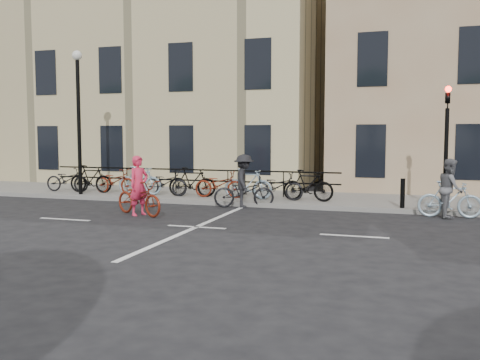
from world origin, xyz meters
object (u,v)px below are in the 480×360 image
(lamp_post, at_px, (78,104))
(cyclist_pink, at_px, (139,195))
(cyclist_dark, at_px, (244,187))
(cyclist_grey, at_px, (450,194))
(traffic_light, at_px, (447,132))

(lamp_post, height_order, cyclist_pink, lamp_post)
(lamp_post, relative_size, cyclist_dark, 2.55)
(cyclist_pink, distance_m, cyclist_dark, 3.53)
(cyclist_grey, bearing_deg, traffic_light, 6.41)
(traffic_light, relative_size, cyclist_pink, 1.87)
(lamp_post, distance_m, cyclist_grey, 13.13)
(traffic_light, xyz_separation_m, cyclist_pink, (-8.59, -2.99, -1.84))
(cyclist_pink, distance_m, cyclist_grey, 9.00)
(traffic_light, relative_size, cyclist_dark, 1.88)
(cyclist_grey, bearing_deg, cyclist_pink, 102.32)
(traffic_light, bearing_deg, cyclist_pink, -160.84)
(lamp_post, bearing_deg, cyclist_grey, -3.34)
(cyclist_pink, xyz_separation_m, cyclist_grey, (8.70, 2.30, 0.08))
(cyclist_pink, bearing_deg, cyclist_grey, -50.96)
(cyclist_pink, relative_size, cyclist_grey, 1.17)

